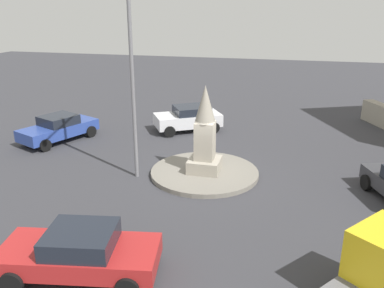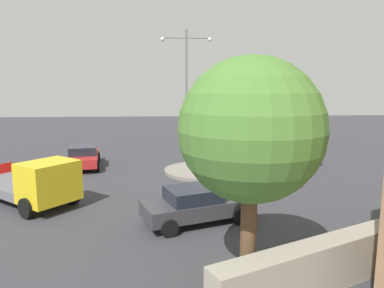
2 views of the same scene
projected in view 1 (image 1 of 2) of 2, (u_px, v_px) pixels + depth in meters
ground_plane at (205, 175)px, 17.91m from camera, size 80.00×80.00×0.00m
traffic_island at (205, 173)px, 17.88m from camera, size 4.77×4.77×0.19m
monument at (205, 135)px, 17.29m from camera, size 1.37×1.37×3.82m
streetlamp at (131, 55)px, 16.00m from camera, size 3.37×0.28×8.87m
car_blue_parked_left at (59, 128)px, 22.10m from camera, size 4.58×3.27×1.43m
car_white_near_island at (189, 118)px, 23.88m from camera, size 3.53×4.22×1.47m
car_red_parked_right at (80, 252)px, 11.11m from camera, size 2.62×4.61×1.40m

